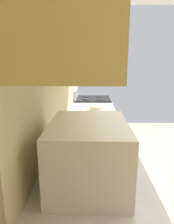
% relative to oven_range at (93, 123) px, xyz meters
% --- Properties ---
extents(wall_back, '(4.27, 0.12, 2.55)m').
position_rel_oven_range_xyz_m(wall_back, '(-1.68, 0.38, 0.80)').
color(wall_back, beige).
rests_on(wall_back, ground_plane).
extents(counter_run, '(3.43, 0.64, 0.93)m').
position_rel_oven_range_xyz_m(counter_run, '(-2.04, 0.01, -0.01)').
color(counter_run, '#DDC173').
rests_on(counter_run, ground_plane).
extents(upper_cabinets, '(2.32, 0.35, 0.67)m').
position_rel_oven_range_xyz_m(upper_cabinets, '(-2.04, 0.14, 1.37)').
color(upper_cabinets, '#E2C871').
extents(oven_range, '(0.67, 0.65, 1.11)m').
position_rel_oven_range_xyz_m(oven_range, '(0.00, 0.00, 0.00)').
color(oven_range, '#B7BABF').
rests_on(oven_range, ground_plane).
extents(microwave, '(0.51, 0.40, 0.33)m').
position_rel_oven_range_xyz_m(microwave, '(-2.53, 0.03, 0.61)').
color(microwave, white).
rests_on(microwave, counter_run).
extents(bowl, '(0.19, 0.19, 0.04)m').
position_rel_oven_range_xyz_m(bowl, '(-0.78, -0.05, 0.47)').
color(bowl, silver).
rests_on(bowl, counter_run).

